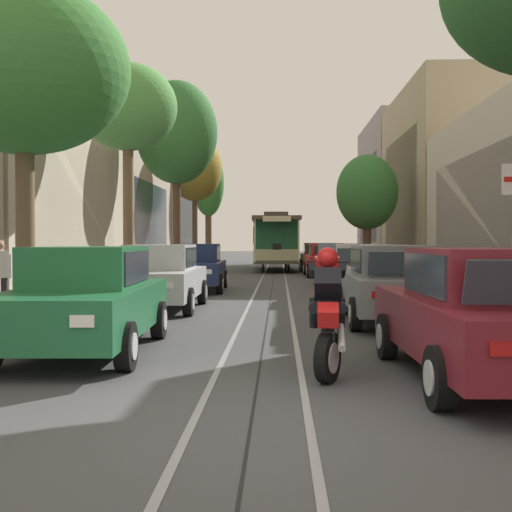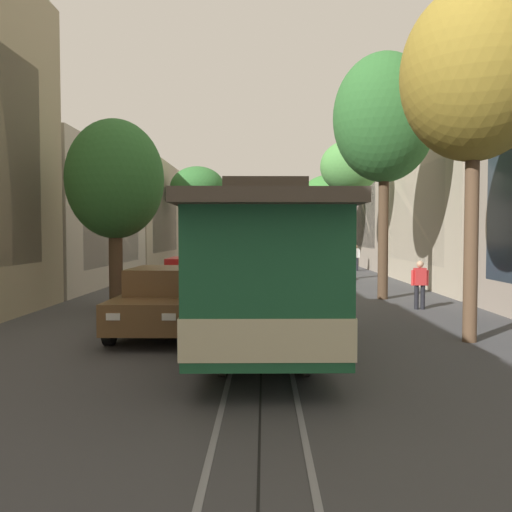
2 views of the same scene
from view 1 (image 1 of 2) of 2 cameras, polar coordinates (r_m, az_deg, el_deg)
The scene contains 23 objects.
ground_plane at distance 25.88m, azimuth 1.59°, elevation -2.33°, with size 160.00×160.00×0.00m, color #424244.
trolley_track_rails at distance 28.94m, azimuth 1.65°, elevation -1.93°, with size 1.14×58.62×0.01m.
building_facade_left at distance 29.39m, azimuth -17.78°, elevation 6.33°, with size 5.95×50.32×9.70m.
building_facade_right at distance 33.67m, azimuth 18.39°, elevation 6.16°, with size 5.91×50.32×10.73m.
parked_car_green_near_left at distance 9.62m, azimuth -15.35°, elevation -3.83°, with size 2.11×4.41×1.58m.
parked_car_silver_second_left at distance 15.31m, azimuth -8.81°, elevation -1.89°, with size 2.03×4.37×1.58m.
parked_car_navy_mid_left at distance 20.93m, azimuth -5.55°, elevation -1.02°, with size 2.10×4.41×1.58m.
parked_car_maroon_near_right at distance 7.85m, azimuth 20.23°, elevation -5.02°, with size 2.07×4.39×1.58m.
parked_car_grey_second_right at distance 12.96m, azimuth 12.40°, elevation -2.49°, with size 2.04×4.38×1.58m.
parked_car_white_mid_right at distance 18.00m, azimuth 9.24°, elevation -1.41°, with size 2.08×4.40×1.58m.
parked_car_maroon_fourth_right at distance 23.56m, azimuth 7.98°, elevation -0.76°, with size 2.06×4.39×1.58m.
parked_car_red_fifth_right at distance 29.61m, azimuth 6.44°, elevation -0.33°, with size 2.04×4.38×1.58m.
parked_car_brown_sixth_right at distance 34.80m, azimuth 5.69°, elevation -0.08°, with size 2.00×4.36×1.58m.
street_tree_kerb_left_near at distance 12.68m, azimuth -20.56°, elevation 15.69°, with size 3.91×3.48×6.43m.
street_tree_kerb_left_second at distance 20.64m, azimuth -11.71°, elevation 13.06°, with size 3.15×2.76×7.32m.
street_tree_kerb_left_mid at distance 28.86m, azimuth -7.32°, elevation 11.13°, with size 3.72×3.40×8.95m.
street_tree_kerb_left_fourth at distance 36.20m, azimuth -5.65°, elevation 7.99°, with size 3.14×3.38×7.80m.
street_tree_kerb_left_far at distance 44.89m, azimuth -4.40°, elevation 6.54°, with size 2.25×2.07×8.26m.
street_tree_kerb_right_second at distance 31.35m, azimuth 10.18°, elevation 5.72°, with size 3.05×2.78×5.97m.
cable_car_trolley at distance 36.37m, azimuth 1.76°, elevation 1.35°, with size 2.80×9.17×3.28m.
motorcycle_with_rider at distance 7.84m, azimuth 6.59°, elevation -4.49°, with size 0.54×1.90×1.64m.
pedestrian_on_left_pavement at distance 31.10m, azimuth -7.56°, elevation -0.12°, with size 0.55×0.25×1.55m.
pedestrian_on_right_pavement at distance 14.92m, azimuth -22.51°, elevation -1.48°, with size 0.55×0.36×1.68m.
Camera 1 is at (0.26, -5.58, 1.66)m, focal length 43.49 mm.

